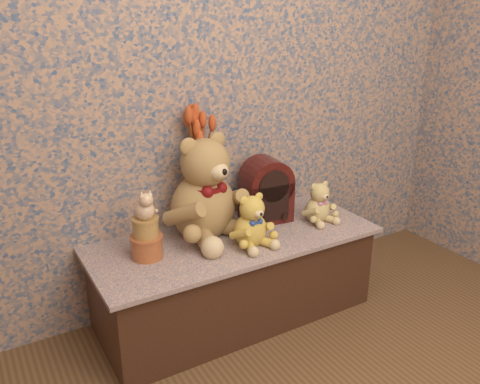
{
  "coord_description": "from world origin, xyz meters",
  "views": [
    {
      "loc": [
        -1.03,
        -0.57,
        1.42
      ],
      "look_at": [
        0.0,
        1.18,
        0.66
      ],
      "focal_mm": 36.97,
      "sensor_mm": 36.0,
      "label": 1
    }
  ],
  "objects_px": {
    "teddy_small": "(318,200)",
    "cat_figurine": "(144,203)",
    "teddy_large": "(203,182)",
    "cathedral_radio": "(266,189)",
    "teddy_medium": "(250,217)",
    "ceramic_vase": "(198,206)",
    "biscuit_tin_lower": "(147,247)"
  },
  "relations": [
    {
      "from": "teddy_large",
      "to": "cat_figurine",
      "type": "relative_size",
      "value": 3.78
    },
    {
      "from": "teddy_medium",
      "to": "teddy_large",
      "type": "bearing_deg",
      "value": 117.92
    },
    {
      "from": "ceramic_vase",
      "to": "biscuit_tin_lower",
      "type": "height_order",
      "value": "ceramic_vase"
    },
    {
      "from": "teddy_small",
      "to": "cat_figurine",
      "type": "bearing_deg",
      "value": 176.5
    },
    {
      "from": "cathedral_radio",
      "to": "ceramic_vase",
      "type": "height_order",
      "value": "cathedral_radio"
    },
    {
      "from": "teddy_large",
      "to": "biscuit_tin_lower",
      "type": "xyz_separation_m",
      "value": [
        -0.32,
        -0.1,
        -0.21
      ]
    },
    {
      "from": "cathedral_radio",
      "to": "teddy_medium",
      "type": "bearing_deg",
      "value": -130.27
    },
    {
      "from": "teddy_large",
      "to": "teddy_small",
      "type": "xyz_separation_m",
      "value": [
        0.56,
        -0.15,
        -0.15
      ]
    },
    {
      "from": "biscuit_tin_lower",
      "to": "cat_figurine",
      "type": "bearing_deg",
      "value": 0.0
    },
    {
      "from": "teddy_large",
      "to": "teddy_medium",
      "type": "relative_size",
      "value": 1.99
    },
    {
      "from": "teddy_large",
      "to": "cathedral_radio",
      "type": "distance_m",
      "value": 0.35
    },
    {
      "from": "teddy_medium",
      "to": "cathedral_radio",
      "type": "distance_m",
      "value": 0.29
    },
    {
      "from": "teddy_small",
      "to": "biscuit_tin_lower",
      "type": "height_order",
      "value": "teddy_small"
    },
    {
      "from": "teddy_large",
      "to": "ceramic_vase",
      "type": "height_order",
      "value": "teddy_large"
    },
    {
      "from": "teddy_small",
      "to": "cathedral_radio",
      "type": "relative_size",
      "value": 0.68
    },
    {
      "from": "teddy_small",
      "to": "ceramic_vase",
      "type": "xyz_separation_m",
      "value": [
        -0.55,
        0.24,
        -0.01
      ]
    },
    {
      "from": "teddy_medium",
      "to": "teddy_small",
      "type": "relative_size",
      "value": 1.18
    },
    {
      "from": "ceramic_vase",
      "to": "cat_figurine",
      "type": "distance_m",
      "value": 0.4
    },
    {
      "from": "cathedral_radio",
      "to": "ceramic_vase",
      "type": "xyz_separation_m",
      "value": [
        -0.33,
        0.1,
        -0.06
      ]
    },
    {
      "from": "teddy_medium",
      "to": "biscuit_tin_lower",
      "type": "relative_size",
      "value": 1.93
    },
    {
      "from": "cathedral_radio",
      "to": "teddy_small",
      "type": "bearing_deg",
      "value": -26.05
    },
    {
      "from": "ceramic_vase",
      "to": "cat_figurine",
      "type": "xyz_separation_m",
      "value": [
        -0.33,
        -0.18,
        0.15
      ]
    },
    {
      "from": "teddy_medium",
      "to": "ceramic_vase",
      "type": "height_order",
      "value": "teddy_medium"
    },
    {
      "from": "cathedral_radio",
      "to": "biscuit_tin_lower",
      "type": "bearing_deg",
      "value": -166.0
    },
    {
      "from": "ceramic_vase",
      "to": "cat_figurine",
      "type": "relative_size",
      "value": 1.52
    },
    {
      "from": "teddy_small",
      "to": "cathedral_radio",
      "type": "xyz_separation_m",
      "value": [
        -0.22,
        0.14,
        0.05
      ]
    },
    {
      "from": "cathedral_radio",
      "to": "cat_figurine",
      "type": "distance_m",
      "value": 0.67
    },
    {
      "from": "teddy_medium",
      "to": "cathedral_radio",
      "type": "height_order",
      "value": "cathedral_radio"
    },
    {
      "from": "teddy_small",
      "to": "biscuit_tin_lower",
      "type": "relative_size",
      "value": 1.64
    },
    {
      "from": "cathedral_radio",
      "to": "cat_figurine",
      "type": "height_order",
      "value": "cathedral_radio"
    },
    {
      "from": "teddy_medium",
      "to": "cat_figurine",
      "type": "xyz_separation_m",
      "value": [
        -0.45,
        0.11,
        0.12
      ]
    },
    {
      "from": "teddy_small",
      "to": "biscuit_tin_lower",
      "type": "distance_m",
      "value": 0.88
    }
  ]
}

